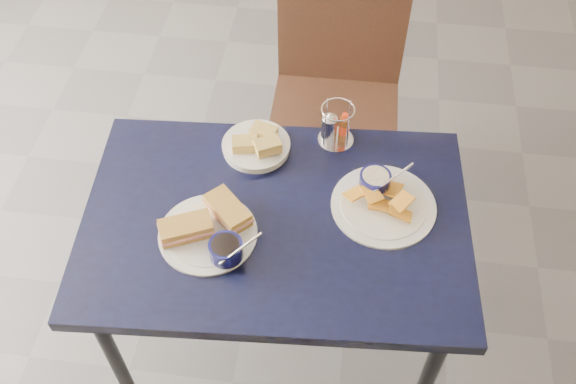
# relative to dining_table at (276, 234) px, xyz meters

# --- Properties ---
(ground) EXTENTS (6.00, 6.00, 0.00)m
(ground) POSITION_rel_dining_table_xyz_m (-0.14, 0.12, -0.67)
(ground) COLOR #535358
(ground) RESTS_ON ground
(dining_table) EXTENTS (1.12, 0.79, 0.75)m
(dining_table) POSITION_rel_dining_table_xyz_m (0.00, 0.00, 0.00)
(dining_table) COLOR black
(dining_table) RESTS_ON ground
(chair_far) EXTENTS (0.48, 0.45, 1.00)m
(chair_far) POSITION_rel_dining_table_xyz_m (0.12, 0.79, -0.10)
(chair_far) COLOR black
(chair_far) RESTS_ON ground
(sandwich_plate) EXTENTS (0.30, 0.28, 0.12)m
(sandwich_plate) POSITION_rel_dining_table_xyz_m (-0.16, -0.08, 0.10)
(sandwich_plate) COLOR white
(sandwich_plate) RESTS_ON dining_table
(plantain_plate) EXTENTS (0.30, 0.30, 0.12)m
(plantain_plate) POSITION_rel_dining_table_xyz_m (0.29, 0.10, 0.09)
(plantain_plate) COLOR white
(plantain_plate) RESTS_ON dining_table
(bread_basket) EXTENTS (0.20, 0.20, 0.07)m
(bread_basket) POSITION_rel_dining_table_xyz_m (-0.09, 0.25, 0.10)
(bread_basket) COLOR white
(bread_basket) RESTS_ON dining_table
(condiment_caddy) EXTENTS (0.11, 0.11, 0.14)m
(condiment_caddy) POSITION_rel_dining_table_xyz_m (0.14, 0.32, 0.13)
(condiment_caddy) COLOR silver
(condiment_caddy) RESTS_ON dining_table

